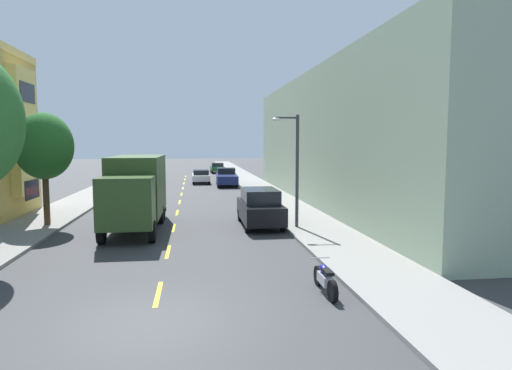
# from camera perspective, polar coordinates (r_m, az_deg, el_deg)

# --- Properties ---
(ground_plane) EXTENTS (160.00, 160.00, 0.00)m
(ground_plane) POSITION_cam_1_polar(r_m,az_deg,el_deg) (40.98, -9.36, -0.67)
(ground_plane) COLOR #38383A
(sidewalk_left) EXTENTS (3.20, 120.00, 0.14)m
(sidewalk_left) POSITION_cam_1_polar(r_m,az_deg,el_deg) (39.82, -19.70, -1.00)
(sidewalk_left) COLOR gray
(sidewalk_left) RESTS_ON ground_plane
(sidewalk_right) EXTENTS (3.20, 120.00, 0.14)m
(sidewalk_right) POSITION_cam_1_polar(r_m,az_deg,el_deg) (39.44, 0.94, -0.74)
(sidewalk_right) COLOR gray
(sidewalk_right) RESTS_ON ground_plane
(lane_centerline_dashes) EXTENTS (0.14, 47.20, 0.01)m
(lane_centerline_dashes) POSITION_cam_1_polar(r_m,az_deg,el_deg) (35.52, -9.57, -1.61)
(lane_centerline_dashes) COLOR yellow
(lane_centerline_dashes) RESTS_ON ground_plane
(apartment_block_opposite) EXTENTS (10.00, 36.00, 9.09)m
(apartment_block_opposite) POSITION_cam_1_polar(r_m,az_deg,el_deg) (33.24, 14.50, 5.67)
(apartment_block_opposite) COLOR #99AD8E
(apartment_block_opposite) RESTS_ON ground_plane
(street_tree_second) EXTENTS (2.85, 2.85, 5.68)m
(street_tree_second) POSITION_cam_1_polar(r_m,az_deg,el_deg) (24.99, -25.37, 4.45)
(street_tree_second) COLOR #47331E
(street_tree_second) RESTS_ON sidewalk_left
(street_lamp) EXTENTS (1.35, 0.28, 5.53)m
(street_lamp) POSITION_cam_1_polar(r_m,az_deg,el_deg) (22.06, 4.82, 3.07)
(street_lamp) COLOR #38383D
(street_lamp) RESTS_ON sidewalk_right
(delivery_box_truck) EXTENTS (2.45, 7.92, 3.62)m
(delivery_box_truck) POSITION_cam_1_polar(r_m,az_deg,el_deg) (23.11, -14.98, -0.45)
(delivery_box_truck) COLOR #2D471E
(delivery_box_truck) RESTS_ON ground_plane
(parked_pickup_navy) EXTENTS (2.15, 5.36, 1.73)m
(parked_pickup_navy) POSITION_cam_1_polar(r_m,az_deg,el_deg) (44.76, -3.75, 0.96)
(parked_pickup_navy) COLOR navy
(parked_pickup_navy) RESTS_ON ground_plane
(parked_suv_black) EXTENTS (1.97, 4.81, 1.93)m
(parked_suv_black) POSITION_cam_1_polar(r_m,az_deg,el_deg) (23.17, 0.51, -2.83)
(parked_suv_black) COLOR black
(parked_suv_black) RESTS_ON ground_plane
(parked_sedan_red) EXTENTS (1.81, 4.50, 1.43)m
(parked_sedan_red) POSITION_cam_1_polar(r_m,az_deg,el_deg) (37.00, -16.15, -0.31)
(parked_sedan_red) COLOR #AD1E1E
(parked_sedan_red) RESTS_ON ground_plane
(parked_wagon_silver) EXTENTS (1.93, 4.74, 1.50)m
(parked_wagon_silver) POSITION_cam_1_polar(r_m,az_deg,el_deg) (56.54, -13.53, 1.73)
(parked_wagon_silver) COLOR #B2B5BA
(parked_wagon_silver) RESTS_ON ground_plane
(parked_suv_orange) EXTENTS (1.98, 4.81, 1.93)m
(parked_suv_orange) POSITION_cam_1_polar(r_m,az_deg,el_deg) (50.80, -14.03, 1.52)
(parked_suv_orange) COLOR orange
(parked_suv_orange) RESTS_ON ground_plane
(parked_wagon_sky) EXTENTS (1.91, 4.74, 1.50)m
(parked_wagon_sky) POSITION_cam_1_polar(r_m,az_deg,el_deg) (62.86, -12.74, 2.11)
(parked_wagon_sky) COLOR #7A9EC6
(parked_wagon_sky) RESTS_ON ground_plane
(parked_sedan_forest) EXTENTS (1.89, 4.54, 1.43)m
(parked_sedan_forest) POSITION_cam_1_polar(r_m,az_deg,el_deg) (63.78, -4.96, 2.22)
(parked_sedan_forest) COLOR #194C28
(parked_sedan_forest) RESTS_ON ground_plane
(moving_white_sedan) EXTENTS (1.80, 4.50, 1.43)m
(moving_white_sedan) POSITION_cam_1_polar(r_m,az_deg,el_deg) (47.85, -7.01, 1.13)
(moving_white_sedan) COLOR silver
(moving_white_sedan) RESTS_ON ground_plane
(parked_motorcycle) EXTENTS (0.62, 2.05, 0.90)m
(parked_motorcycle) POSITION_cam_1_polar(r_m,az_deg,el_deg) (13.27, 8.78, -11.76)
(parked_motorcycle) COLOR black
(parked_motorcycle) RESTS_ON ground_plane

